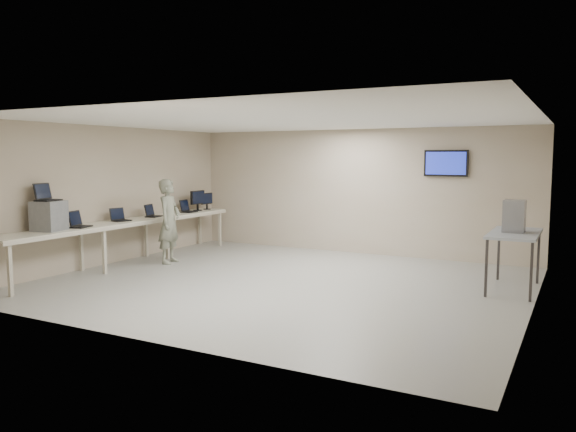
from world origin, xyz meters
The scene contains 13 objects.
room centered at (0.03, 0.06, 1.41)m, with size 8.01×7.01×2.81m.
workbench centered at (-3.59, 0.00, 0.83)m, with size 0.76×6.00×0.90m.
equipment_box centered at (-3.65, -1.80, 1.16)m, with size 0.44×0.50×0.52m, color gray.
laptop_on_box centered at (-3.71, -1.80, 1.50)m, with size 0.38×0.43×0.31m.
laptop_0 centered at (-3.59, -1.23, 0.98)m, with size 0.41×0.44×0.30m.
laptop_1 centered at (-3.65, -0.13, 0.97)m, with size 0.34×0.38×0.26m.
laptop_2 centered at (-3.63, 0.80, 0.97)m, with size 0.34×0.38×0.27m.
laptop_3 centered at (-3.60, 1.96, 0.97)m, with size 0.34×0.40×0.29m.
monitor_near centered at (-3.60, 2.38, 1.19)m, with size 0.22×0.49×0.48m.
monitor_far centered at (-3.60, 2.75, 1.14)m, with size 0.18×0.41×0.40m.
soldier centered at (-2.93, 0.53, 0.87)m, with size 0.63×0.41×1.73m, color slate.
side_table centered at (3.60, 1.31, 0.89)m, with size 0.75×1.60×0.96m.
storage_bins centered at (3.58, 1.31, 1.22)m, with size 0.33×0.37×0.52m.
Camera 1 is at (4.57, -8.43, 2.18)m, focal length 35.00 mm.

